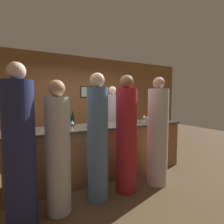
{
  "coord_description": "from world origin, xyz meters",
  "views": [
    {
      "loc": [
        -1.51,
        -3.15,
        1.57
      ],
      "look_at": [
        0.26,
        0.1,
        1.27
      ],
      "focal_mm": 28.0,
      "sensor_mm": 36.0,
      "label": 1
    }
  ],
  "objects_px": {
    "guest_2": "(98,141)",
    "guest_0": "(20,153)",
    "wine_bottle_0": "(73,120)",
    "bartender": "(112,125)",
    "wine_bottle_1": "(96,121)",
    "guest_1": "(158,135)",
    "guest_3": "(126,138)",
    "guest_4": "(58,152)"
  },
  "relations": [
    {
      "from": "guest_2",
      "to": "guest_0",
      "type": "bearing_deg",
      "value": -174.76
    },
    {
      "from": "guest_0",
      "to": "guest_2",
      "type": "bearing_deg",
      "value": 5.24
    },
    {
      "from": "guest_2",
      "to": "wine_bottle_0",
      "type": "relative_size",
      "value": 6.8
    },
    {
      "from": "bartender",
      "to": "wine_bottle_1",
      "type": "bearing_deg",
      "value": 45.11
    },
    {
      "from": "guest_2",
      "to": "bartender",
      "type": "bearing_deg",
      "value": 54.72
    },
    {
      "from": "bartender",
      "to": "wine_bottle_1",
      "type": "height_order",
      "value": "bartender"
    },
    {
      "from": "guest_2",
      "to": "wine_bottle_0",
      "type": "xyz_separation_m",
      "value": [
        -0.1,
        1.0,
        0.21
      ]
    },
    {
      "from": "guest_1",
      "to": "wine_bottle_0",
      "type": "height_order",
      "value": "guest_1"
    },
    {
      "from": "guest_2",
      "to": "guest_3",
      "type": "distance_m",
      "value": 0.53
    },
    {
      "from": "guest_3",
      "to": "guest_4",
      "type": "distance_m",
      "value": 1.12
    },
    {
      "from": "guest_0",
      "to": "guest_1",
      "type": "bearing_deg",
      "value": 1.06
    },
    {
      "from": "guest_1",
      "to": "guest_4",
      "type": "distance_m",
      "value": 1.75
    },
    {
      "from": "bartender",
      "to": "guest_4",
      "type": "bearing_deg",
      "value": 42.98
    },
    {
      "from": "guest_0",
      "to": "wine_bottle_1",
      "type": "height_order",
      "value": "guest_0"
    },
    {
      "from": "guest_3",
      "to": "guest_0",
      "type": "bearing_deg",
      "value": -176.05
    },
    {
      "from": "guest_3",
      "to": "wine_bottle_0",
      "type": "relative_size",
      "value": 6.81
    },
    {
      "from": "guest_0",
      "to": "wine_bottle_0",
      "type": "bearing_deg",
      "value": 48.92
    },
    {
      "from": "guest_1",
      "to": "guest_4",
      "type": "relative_size",
      "value": 1.07
    },
    {
      "from": "guest_4",
      "to": "wine_bottle_1",
      "type": "distance_m",
      "value": 1.19
    },
    {
      "from": "bartender",
      "to": "guest_4",
      "type": "xyz_separation_m",
      "value": [
        -1.7,
        -1.58,
        -0.03
      ]
    },
    {
      "from": "guest_4",
      "to": "bartender",
      "type": "bearing_deg",
      "value": 42.98
    },
    {
      "from": "guest_1",
      "to": "guest_3",
      "type": "xyz_separation_m",
      "value": [
        -0.63,
        0.07,
        0.01
      ]
    },
    {
      "from": "guest_1",
      "to": "guest_4",
      "type": "height_order",
      "value": "guest_1"
    },
    {
      "from": "guest_1",
      "to": "guest_3",
      "type": "distance_m",
      "value": 0.63
    },
    {
      "from": "guest_2",
      "to": "guest_3",
      "type": "height_order",
      "value": "same"
    },
    {
      "from": "wine_bottle_1",
      "to": "bartender",
      "type": "bearing_deg",
      "value": 45.11
    },
    {
      "from": "bartender",
      "to": "guest_2",
      "type": "height_order",
      "value": "guest_2"
    },
    {
      "from": "guest_1",
      "to": "guest_0",
      "type": "bearing_deg",
      "value": -178.94
    },
    {
      "from": "guest_4",
      "to": "wine_bottle_1",
      "type": "relative_size",
      "value": 6.76
    },
    {
      "from": "bartender",
      "to": "guest_0",
      "type": "bearing_deg",
      "value": 37.62
    },
    {
      "from": "guest_2",
      "to": "wine_bottle_0",
      "type": "height_order",
      "value": "guest_2"
    },
    {
      "from": "guest_1",
      "to": "wine_bottle_1",
      "type": "relative_size",
      "value": 7.24
    },
    {
      "from": "bartender",
      "to": "guest_0",
      "type": "relative_size",
      "value": 0.94
    },
    {
      "from": "wine_bottle_0",
      "to": "guest_4",
      "type": "bearing_deg",
      "value": -116.09
    },
    {
      "from": "bartender",
      "to": "wine_bottle_0",
      "type": "distance_m",
      "value": 1.35
    },
    {
      "from": "guest_4",
      "to": "wine_bottle_0",
      "type": "bearing_deg",
      "value": 63.91
    },
    {
      "from": "guest_0",
      "to": "guest_2",
      "type": "height_order",
      "value": "guest_0"
    },
    {
      "from": "bartender",
      "to": "guest_0",
      "type": "xyz_separation_m",
      "value": [
        -2.15,
        -1.66,
        0.05
      ]
    },
    {
      "from": "wine_bottle_0",
      "to": "wine_bottle_1",
      "type": "bearing_deg",
      "value": -34.55
    },
    {
      "from": "guest_1",
      "to": "guest_2",
      "type": "relative_size",
      "value": 1.0
    },
    {
      "from": "bartender",
      "to": "wine_bottle_0",
      "type": "bearing_deg",
      "value": 25.29
    },
    {
      "from": "guest_1",
      "to": "wine_bottle_1",
      "type": "height_order",
      "value": "guest_1"
    }
  ]
}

